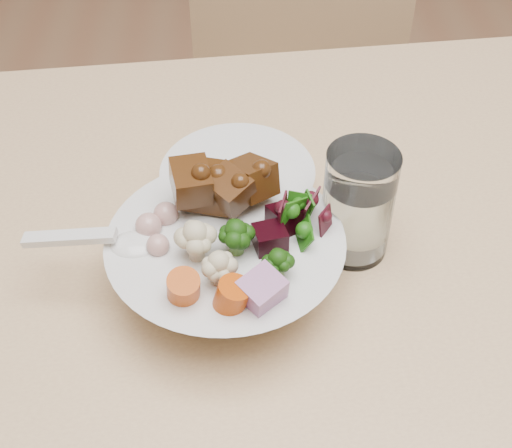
% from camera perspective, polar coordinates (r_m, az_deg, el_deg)
% --- Properties ---
extents(dining_table, '(1.65, 1.03, 0.74)m').
position_cam_1_polar(dining_table, '(0.76, 10.60, -8.99)').
color(dining_table, '#D6B27E').
rests_on(dining_table, ground).
extents(chair_far, '(0.47, 0.47, 0.86)m').
position_cam_1_polar(chair_far, '(1.32, 2.57, 8.03)').
color(chair_far, tan).
rests_on(chair_far, ground).
extents(food_bowl, '(0.22, 0.22, 0.12)m').
position_cam_1_polar(food_bowl, '(0.67, -2.26, -2.77)').
color(food_bowl, silver).
rests_on(food_bowl, dining_table).
extents(soup_spoon, '(0.13, 0.04, 0.02)m').
position_cam_1_polar(soup_spoon, '(0.66, -11.00, -1.55)').
color(soup_spoon, silver).
rests_on(soup_spoon, food_bowl).
extents(water_glass, '(0.07, 0.07, 0.12)m').
position_cam_1_polar(water_glass, '(0.70, 8.10, 1.30)').
color(water_glass, white).
rests_on(water_glass, dining_table).
extents(side_bowl, '(0.16, 0.16, 0.05)m').
position_cam_1_polar(side_bowl, '(0.75, -1.46, 2.80)').
color(side_bowl, silver).
rests_on(side_bowl, dining_table).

